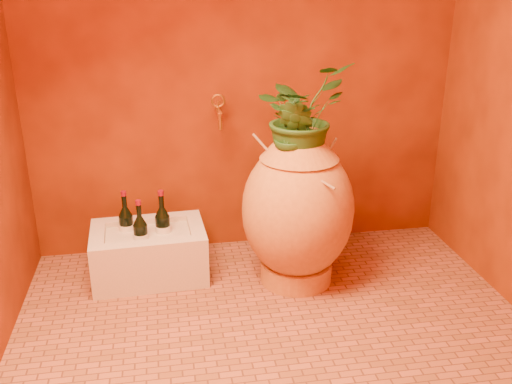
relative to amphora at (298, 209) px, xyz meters
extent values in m
plane|color=brown|center=(-0.21, -0.47, -0.43)|extent=(2.50, 2.50, 0.00)
cube|color=#501904|center=(-0.21, 0.53, 0.82)|extent=(2.50, 0.02, 2.50)
cylinder|color=#BB7C34|center=(0.00, 0.00, -0.37)|extent=(0.51, 0.51, 0.11)
ellipsoid|color=#BB7C34|center=(0.00, 0.00, -0.01)|extent=(0.78, 0.78, 0.75)
cone|color=#BB7C34|center=(0.00, 0.00, 0.34)|extent=(0.54, 0.54, 0.11)
torus|color=#BB7C34|center=(0.00, 0.00, 0.41)|extent=(0.33, 0.33, 0.05)
cylinder|color=olive|center=(-0.08, -0.05, 0.24)|extent=(0.31, 0.27, 0.35)
cylinder|color=olive|center=(-0.02, -0.12, 0.27)|extent=(0.27, 0.32, 0.13)
cylinder|color=olive|center=(0.10, -0.08, 0.29)|extent=(0.23, 0.27, 0.17)
cube|color=beige|center=(-0.80, 0.18, -0.30)|extent=(0.64, 0.45, 0.26)
cube|color=beige|center=(-0.80, 0.35, -0.15)|extent=(0.62, 0.11, 0.03)
cube|color=beige|center=(-0.80, 0.01, -0.15)|extent=(0.62, 0.11, 0.03)
cube|color=beige|center=(-1.07, 0.18, -0.15)|extent=(0.09, 0.26, 0.03)
cube|color=beige|center=(-0.53, 0.18, -0.15)|extent=(0.09, 0.26, 0.03)
cylinder|color=black|center=(-0.92, 0.26, -0.18)|extent=(0.08, 0.08, 0.18)
cone|color=black|center=(-0.92, 0.26, -0.06)|extent=(0.08, 0.08, 0.05)
cylinder|color=black|center=(-0.92, 0.26, 0.00)|extent=(0.03, 0.03, 0.07)
cylinder|color=maroon|center=(-0.92, 0.26, 0.05)|extent=(0.03, 0.03, 0.03)
cylinder|color=silver|center=(-0.92, 0.26, -0.18)|extent=(0.08, 0.08, 0.08)
cylinder|color=black|center=(-0.72, 0.20, -0.17)|extent=(0.08, 0.08, 0.19)
cone|color=black|center=(-0.72, 0.20, -0.05)|extent=(0.08, 0.08, 0.05)
cylinder|color=black|center=(-0.72, 0.20, 0.02)|extent=(0.03, 0.03, 0.08)
cylinder|color=maroon|center=(-0.72, 0.20, 0.06)|extent=(0.03, 0.03, 0.03)
cylinder|color=silver|center=(-0.72, 0.20, -0.17)|extent=(0.08, 0.08, 0.09)
cylinder|color=black|center=(-0.84, 0.13, -0.18)|extent=(0.08, 0.08, 0.18)
cone|color=black|center=(-0.84, 0.13, -0.06)|extent=(0.08, 0.08, 0.05)
cylinder|color=black|center=(-0.84, 0.13, 0.00)|extent=(0.03, 0.03, 0.07)
cylinder|color=maroon|center=(-0.84, 0.13, 0.04)|extent=(0.03, 0.03, 0.03)
cylinder|color=silver|center=(-0.84, 0.13, -0.18)|extent=(0.08, 0.08, 0.08)
cylinder|color=#AC7C27|center=(-0.37, 0.45, 0.45)|extent=(0.03, 0.16, 0.03)
cylinder|color=#AC7C27|center=(-0.37, 0.37, 0.40)|extent=(0.02, 0.02, 0.09)
torus|color=#AC7C27|center=(-0.37, 0.45, 0.50)|extent=(0.08, 0.01, 0.08)
cylinder|color=#AC7C27|center=(-0.37, 0.45, 0.48)|extent=(0.01, 0.01, 0.06)
imported|color=#1E491A|center=(0.01, 0.03, 0.51)|extent=(0.62, 0.60, 0.52)
imported|color=#1E491A|center=(-0.05, -0.06, 0.42)|extent=(0.26, 0.27, 0.38)
camera|label=1|loc=(-0.69, -2.72, 1.19)|focal=40.00mm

